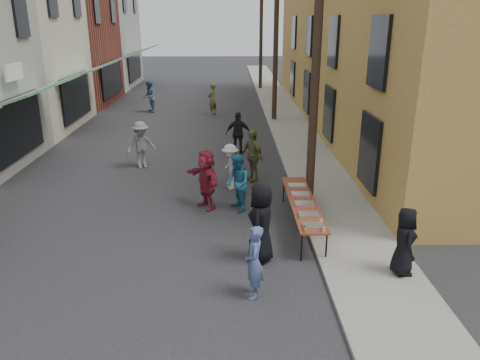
{
  "coord_description": "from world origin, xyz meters",
  "views": [
    {
      "loc": [
        1.86,
        -10.46,
        5.44
      ],
      "look_at": [
        2.12,
        1.36,
        1.3
      ],
      "focal_mm": 35.0,
      "sensor_mm": 36.0,
      "label": 1
    }
  ],
  "objects_px": {
    "utility_pole_near": "(317,52)",
    "utility_pole_mid": "(276,36)",
    "serving_table": "(303,203)",
    "guest_front_c": "(237,183)",
    "server": "(404,241)",
    "catering_tray_sausage": "(313,226)",
    "guest_front_a": "(261,223)",
    "utility_pole_far": "(261,30)"
  },
  "relations": [
    {
      "from": "utility_pole_far",
      "to": "server",
      "type": "height_order",
      "value": "utility_pole_far"
    },
    {
      "from": "utility_pole_mid",
      "to": "utility_pole_far",
      "type": "xyz_separation_m",
      "value": [
        0.0,
        12.0,
        0.0
      ]
    },
    {
      "from": "catering_tray_sausage",
      "to": "server",
      "type": "distance_m",
      "value": 2.05
    },
    {
      "from": "server",
      "to": "serving_table",
      "type": "bearing_deg",
      "value": 35.99
    },
    {
      "from": "catering_tray_sausage",
      "to": "server",
      "type": "bearing_deg",
      "value": -28.72
    },
    {
      "from": "utility_pole_far",
      "to": "server",
      "type": "xyz_separation_m",
      "value": [
        1.3,
        -28.48,
        -3.63
      ]
    },
    {
      "from": "guest_front_a",
      "to": "guest_front_c",
      "type": "xyz_separation_m",
      "value": [
        -0.51,
        2.98,
        -0.09
      ]
    },
    {
      "from": "utility_pole_near",
      "to": "guest_front_a",
      "type": "distance_m",
      "value": 5.37
    },
    {
      "from": "serving_table",
      "to": "catering_tray_sausage",
      "type": "xyz_separation_m",
      "value": [
        -0.0,
        -1.65,
        0.08
      ]
    },
    {
      "from": "utility_pole_far",
      "to": "serving_table",
      "type": "relative_size",
      "value": 2.25
    },
    {
      "from": "utility_pole_near",
      "to": "serving_table",
      "type": "xyz_separation_m",
      "value": [
        -0.5,
        -1.84,
        -3.79
      ]
    },
    {
      "from": "catering_tray_sausage",
      "to": "guest_front_c",
      "type": "distance_m",
      "value": 3.33
    },
    {
      "from": "serving_table",
      "to": "server",
      "type": "relative_size",
      "value": 2.61
    },
    {
      "from": "serving_table",
      "to": "server",
      "type": "distance_m",
      "value": 3.2
    },
    {
      "from": "utility_pole_mid",
      "to": "serving_table",
      "type": "distance_m",
      "value": 14.36
    },
    {
      "from": "utility_pole_far",
      "to": "guest_front_c",
      "type": "height_order",
      "value": "utility_pole_far"
    },
    {
      "from": "guest_front_c",
      "to": "catering_tray_sausage",
      "type": "bearing_deg",
      "value": 13.35
    },
    {
      "from": "server",
      "to": "guest_front_c",
      "type": "bearing_deg",
      "value": 44.52
    },
    {
      "from": "utility_pole_mid",
      "to": "utility_pole_near",
      "type": "bearing_deg",
      "value": -90.0
    },
    {
      "from": "utility_pole_far",
      "to": "catering_tray_sausage",
      "type": "bearing_deg",
      "value": -91.04
    },
    {
      "from": "utility_pole_near",
      "to": "serving_table",
      "type": "distance_m",
      "value": 4.24
    },
    {
      "from": "utility_pole_near",
      "to": "guest_front_a",
      "type": "bearing_deg",
      "value": -115.54
    },
    {
      "from": "guest_front_c",
      "to": "utility_pole_near",
      "type": "bearing_deg",
      "value": 88.11
    },
    {
      "from": "utility_pole_far",
      "to": "serving_table",
      "type": "xyz_separation_m",
      "value": [
        -0.5,
        -25.84,
        -3.79
      ]
    },
    {
      "from": "guest_front_a",
      "to": "serving_table",
      "type": "bearing_deg",
      "value": 164.56
    },
    {
      "from": "utility_pole_near",
      "to": "catering_tray_sausage",
      "type": "distance_m",
      "value": 5.12
    },
    {
      "from": "catering_tray_sausage",
      "to": "utility_pole_near",
      "type": "bearing_deg",
      "value": 81.86
    },
    {
      "from": "utility_pole_mid",
      "to": "server",
      "type": "distance_m",
      "value": 16.93
    },
    {
      "from": "guest_front_a",
      "to": "utility_pole_far",
      "type": "bearing_deg",
      "value": -164.43
    },
    {
      "from": "catering_tray_sausage",
      "to": "server",
      "type": "relative_size",
      "value": 0.33
    },
    {
      "from": "guest_front_a",
      "to": "guest_front_c",
      "type": "relative_size",
      "value": 1.1
    },
    {
      "from": "utility_pole_near",
      "to": "utility_pole_mid",
      "type": "relative_size",
      "value": 1.0
    },
    {
      "from": "utility_pole_near",
      "to": "catering_tray_sausage",
      "type": "relative_size",
      "value": 18.0
    },
    {
      "from": "guest_front_c",
      "to": "server",
      "type": "relative_size",
      "value": 1.12
    },
    {
      "from": "utility_pole_mid",
      "to": "guest_front_c",
      "type": "distance_m",
      "value": 13.36
    },
    {
      "from": "utility_pole_mid",
      "to": "guest_front_c",
      "type": "relative_size",
      "value": 5.24
    },
    {
      "from": "utility_pole_far",
      "to": "guest_front_c",
      "type": "relative_size",
      "value": 5.24
    },
    {
      "from": "guest_front_c",
      "to": "server",
      "type": "height_order",
      "value": "guest_front_c"
    },
    {
      "from": "catering_tray_sausage",
      "to": "guest_front_c",
      "type": "xyz_separation_m",
      "value": [
        -1.74,
        2.83,
        0.07
      ]
    },
    {
      "from": "utility_pole_mid",
      "to": "catering_tray_sausage",
      "type": "bearing_deg",
      "value": -91.85
    },
    {
      "from": "serving_table",
      "to": "guest_front_c",
      "type": "height_order",
      "value": "guest_front_c"
    },
    {
      "from": "utility_pole_near",
      "to": "utility_pole_far",
      "type": "height_order",
      "value": "same"
    }
  ]
}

